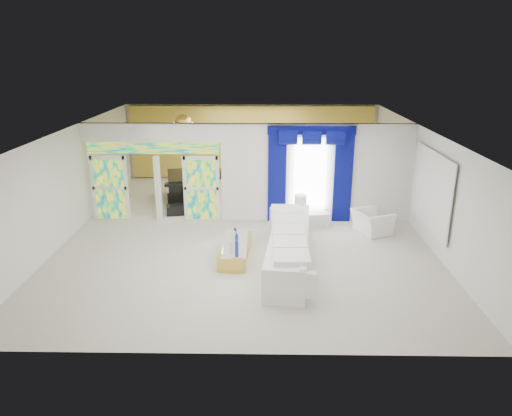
{
  "coord_description": "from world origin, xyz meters",
  "views": [
    {
      "loc": [
        0.51,
        -13.11,
        5.1
      ],
      "look_at": [
        0.3,
        -1.2,
        1.1
      ],
      "focal_mm": 33.4,
      "sensor_mm": 36.0,
      "label": 1
    }
  ],
  "objects_px": {
    "coffee_table": "(235,251)",
    "grand_piano": "(188,187)",
    "console_table": "(310,219)",
    "armchair": "(372,222)",
    "white_sofa": "(289,248)"
  },
  "relations": [
    {
      "from": "coffee_table",
      "to": "console_table",
      "type": "xyz_separation_m",
      "value": [
        2.11,
        2.39,
        -0.01
      ]
    },
    {
      "from": "coffee_table",
      "to": "grand_piano",
      "type": "height_order",
      "value": "grand_piano"
    },
    {
      "from": "white_sofa",
      "to": "armchair",
      "type": "relative_size",
      "value": 4.16
    },
    {
      "from": "coffee_table",
      "to": "armchair",
      "type": "distance_m",
      "value": 4.26
    },
    {
      "from": "grand_piano",
      "to": "white_sofa",
      "type": "bearing_deg",
      "value": -69.88
    },
    {
      "from": "coffee_table",
      "to": "grand_piano",
      "type": "relative_size",
      "value": 1.0
    },
    {
      "from": "armchair",
      "to": "grand_piano",
      "type": "distance_m",
      "value": 6.6
    },
    {
      "from": "grand_piano",
      "to": "armchair",
      "type": "bearing_deg",
      "value": -40.46
    },
    {
      "from": "console_table",
      "to": "armchair",
      "type": "xyz_separation_m",
      "value": [
        1.73,
        -0.57,
        0.14
      ]
    },
    {
      "from": "coffee_table",
      "to": "console_table",
      "type": "relative_size",
      "value": 1.57
    },
    {
      "from": "coffee_table",
      "to": "grand_piano",
      "type": "distance_m",
      "value": 5.34
    },
    {
      "from": "coffee_table",
      "to": "armchair",
      "type": "height_order",
      "value": "armchair"
    },
    {
      "from": "white_sofa",
      "to": "console_table",
      "type": "xyz_separation_m",
      "value": [
        0.76,
        2.69,
        -0.21
      ]
    },
    {
      "from": "coffee_table",
      "to": "white_sofa",
      "type": "bearing_deg",
      "value": -12.53
    },
    {
      "from": "console_table",
      "to": "armchair",
      "type": "distance_m",
      "value": 1.83
    }
  ]
}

